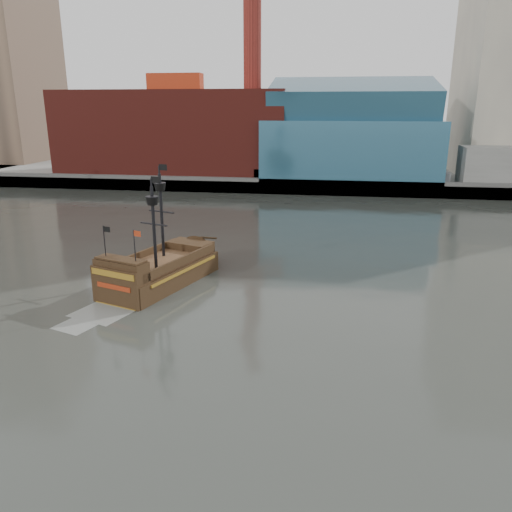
# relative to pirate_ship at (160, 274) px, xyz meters

# --- Properties ---
(ground) EXTENTS (400.00, 400.00, 0.00)m
(ground) POSITION_rel_pirate_ship_xyz_m (6.48, -16.55, -0.95)
(ground) COLOR #252723
(ground) RESTS_ON ground
(promenade_far) EXTENTS (220.00, 60.00, 2.00)m
(promenade_far) POSITION_rel_pirate_ship_xyz_m (6.48, 75.45, 0.05)
(promenade_far) COLOR slate
(promenade_far) RESTS_ON ground
(seawall) EXTENTS (220.00, 1.00, 2.60)m
(seawall) POSITION_rel_pirate_ship_xyz_m (6.48, 45.95, 0.35)
(seawall) COLOR #4C4C49
(seawall) RESTS_ON ground
(skyline) EXTENTS (149.00, 45.00, 62.00)m
(skyline) POSITION_rel_pirate_ship_xyz_m (11.68, 68.02, 23.60)
(skyline) COLOR brown
(skyline) RESTS_ON promenade_far
(pirate_ship) EXTENTS (8.39, 14.64, 10.51)m
(pirate_ship) POSITION_rel_pirate_ship_xyz_m (0.00, 0.00, 0.00)
(pirate_ship) COLOR black
(pirate_ship) RESTS_ON ground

